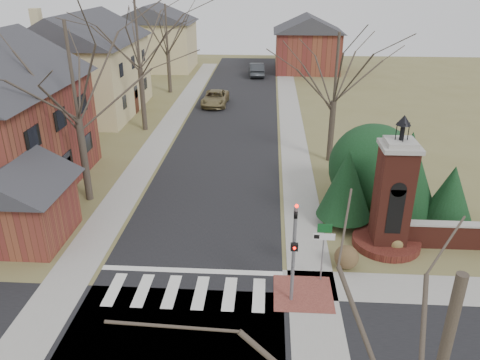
# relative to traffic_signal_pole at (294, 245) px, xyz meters

# --- Properties ---
(ground) EXTENTS (120.00, 120.00, 0.00)m
(ground) POSITION_rel_traffic_signal_pole_xyz_m (-4.30, -0.57, -2.59)
(ground) COLOR brown
(ground) RESTS_ON ground
(main_street) EXTENTS (8.00, 70.00, 0.01)m
(main_street) POSITION_rel_traffic_signal_pole_xyz_m (-4.30, 21.43, -2.58)
(main_street) COLOR black
(main_street) RESTS_ON ground
(crosswalk_zone) EXTENTS (8.00, 2.20, 0.02)m
(crosswalk_zone) POSITION_rel_traffic_signal_pole_xyz_m (-4.30, 0.23, -2.58)
(crosswalk_zone) COLOR silver
(crosswalk_zone) RESTS_ON ground
(stop_bar) EXTENTS (8.00, 0.35, 0.02)m
(stop_bar) POSITION_rel_traffic_signal_pole_xyz_m (-4.30, 1.73, -2.58)
(stop_bar) COLOR silver
(stop_bar) RESTS_ON ground
(sidewalk_right_main) EXTENTS (2.00, 60.00, 0.02)m
(sidewalk_right_main) POSITION_rel_traffic_signal_pole_xyz_m (0.90, 21.43, -2.58)
(sidewalk_right_main) COLOR gray
(sidewalk_right_main) RESTS_ON ground
(sidewalk_left) EXTENTS (2.00, 60.00, 0.02)m
(sidewalk_left) POSITION_rel_traffic_signal_pole_xyz_m (-9.50, 21.43, -2.58)
(sidewalk_left) COLOR gray
(sidewalk_left) RESTS_ON ground
(curb_apron) EXTENTS (2.40, 2.40, 0.02)m
(curb_apron) POSITION_rel_traffic_signal_pole_xyz_m (0.50, 0.43, -2.57)
(curb_apron) COLOR brown
(curb_apron) RESTS_ON ground
(traffic_signal_pole) EXTENTS (0.28, 0.41, 4.50)m
(traffic_signal_pole) POSITION_rel_traffic_signal_pole_xyz_m (0.00, 0.00, 0.00)
(traffic_signal_pole) COLOR slate
(traffic_signal_pole) RESTS_ON ground
(sign_post) EXTENTS (0.90, 0.07, 2.75)m
(sign_post) POSITION_rel_traffic_signal_pole_xyz_m (1.29, 1.41, -0.64)
(sign_post) COLOR slate
(sign_post) RESTS_ON ground
(brick_gate_monument) EXTENTS (3.20, 3.20, 6.47)m
(brick_gate_monument) POSITION_rel_traffic_signal_pole_xyz_m (4.70, 4.42, -0.42)
(brick_gate_monument) COLOR maroon
(brick_gate_monument) RESTS_ON ground
(house_stucco_left) EXTENTS (9.80, 12.80, 9.28)m
(house_stucco_left) POSITION_rel_traffic_signal_pole_xyz_m (-17.80, 26.42, 2.01)
(house_stucco_left) COLOR #C3B882
(house_stucco_left) RESTS_ON ground
(garage_left) EXTENTS (4.80, 4.80, 4.29)m
(garage_left) POSITION_rel_traffic_signal_pole_xyz_m (-12.82, 3.92, -0.35)
(garage_left) COLOR brown
(garage_left) RESTS_ON ground
(house_distant_left) EXTENTS (10.80, 8.80, 8.53)m
(house_distant_left) POSITION_rel_traffic_signal_pole_xyz_m (-16.31, 47.42, 1.66)
(house_distant_left) COLOR #C3B882
(house_distant_left) RESTS_ON ground
(house_distant_right) EXTENTS (8.80, 8.80, 7.30)m
(house_distant_right) POSITION_rel_traffic_signal_pole_xyz_m (3.69, 47.42, 1.06)
(house_distant_right) COLOR brown
(house_distant_right) RESTS_ON ground
(evergreen_near) EXTENTS (2.80, 2.80, 4.10)m
(evergreen_near) POSITION_rel_traffic_signal_pole_xyz_m (2.90, 6.43, -0.29)
(evergreen_near) COLOR #473D33
(evergreen_near) RESTS_ON ground
(evergreen_mid) EXTENTS (3.40, 3.40, 4.70)m
(evergreen_mid) POSITION_rel_traffic_signal_pole_xyz_m (6.20, 7.63, 0.01)
(evergreen_mid) COLOR #473D33
(evergreen_mid) RESTS_ON ground
(evergreen_far) EXTENTS (2.40, 2.40, 3.30)m
(evergreen_far) POSITION_rel_traffic_signal_pole_xyz_m (8.20, 6.63, -0.69)
(evergreen_far) COLOR #473D33
(evergreen_far) RESTS_ON ground
(evergreen_mass) EXTENTS (4.80, 4.80, 4.80)m
(evergreen_mass) POSITION_rel_traffic_signal_pole_xyz_m (4.70, 8.93, -0.19)
(evergreen_mass) COLOR black
(evergreen_mass) RESTS_ON ground
(bare_tree_0) EXTENTS (8.05, 8.05, 11.15)m
(bare_tree_0) POSITION_rel_traffic_signal_pole_xyz_m (-11.30, 8.43, 5.11)
(bare_tree_0) COLOR #473D33
(bare_tree_0) RESTS_ON ground
(bare_tree_1) EXTENTS (8.40, 8.40, 11.64)m
(bare_tree_1) POSITION_rel_traffic_signal_pole_xyz_m (-11.30, 21.43, 5.44)
(bare_tree_1) COLOR #473D33
(bare_tree_1) RESTS_ON ground
(bare_tree_2) EXTENTS (7.35, 7.35, 10.19)m
(bare_tree_2) POSITION_rel_traffic_signal_pole_xyz_m (-11.80, 34.43, 4.44)
(bare_tree_2) COLOR #473D33
(bare_tree_2) RESTS_ON ground
(bare_tree_3) EXTENTS (7.00, 7.00, 9.70)m
(bare_tree_3) POSITION_rel_traffic_signal_pole_xyz_m (3.20, 15.43, 4.10)
(bare_tree_3) COLOR #473D33
(bare_tree_3) RESTS_ON ground
(pickup_truck) EXTENTS (2.43, 5.04, 1.38)m
(pickup_truck) POSITION_rel_traffic_signal_pole_xyz_m (-6.32, 29.41, -1.89)
(pickup_truck) COLOR olive
(pickup_truck) RESTS_ON ground
(distant_car) EXTENTS (2.09, 5.08, 1.64)m
(distant_car) POSITION_rel_traffic_signal_pole_xyz_m (-2.70, 43.56, -1.77)
(distant_car) COLOR #2F3236
(distant_car) RESTS_ON ground
(dry_shrub_left) EXTENTS (1.07, 1.07, 1.07)m
(dry_shrub_left) POSITION_rel_traffic_signal_pole_xyz_m (2.50, 2.43, -2.05)
(dry_shrub_left) COLOR brown
(dry_shrub_left) RESTS_ON ground
(dry_shrub_right) EXTENTS (0.89, 0.89, 0.89)m
(dry_shrub_right) POSITION_rel_traffic_signal_pole_xyz_m (5.02, 4.03, -2.14)
(dry_shrub_right) COLOR olive
(dry_shrub_right) RESTS_ON ground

